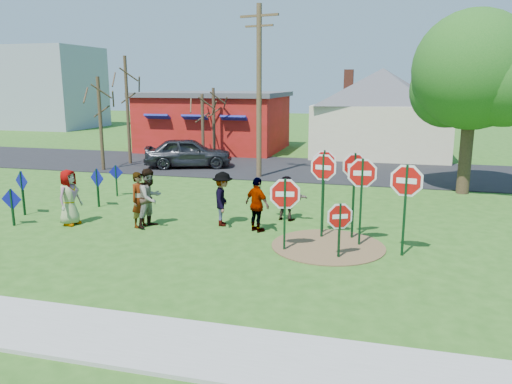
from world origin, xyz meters
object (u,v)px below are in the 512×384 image
person_b (140,200)px  suv (188,153)px  stop_sign_b (324,170)px  utility_pole (259,89)px  stop_sign_d (354,174)px  person_a (69,197)px  stop_sign_a (285,199)px  stop_sign_c (362,182)px  leafy_tree (476,77)px

person_b → suv: person_b is taller
stop_sign_b → suv: bearing=126.2°
person_b → suv: 11.32m
suv → utility_pole: utility_pole is taller
stop_sign_b → stop_sign_d: (0.92, -0.35, -0.01)m
person_a → person_b: 2.35m
stop_sign_a → person_a: (-7.23, 0.72, -0.54)m
stop_sign_a → suv: bearing=112.2°
stop_sign_c → utility_pole: (-5.35, 9.38, 2.40)m
stop_sign_c → stop_sign_b: bearing=133.8°
stop_sign_c → stop_sign_d: 0.66m
leafy_tree → utility_pole: bearing=171.8°
stop_sign_a → person_b: bearing=157.2°
stop_sign_b → utility_pole: 9.69m
stop_sign_b → stop_sign_d: bearing=-24.7°
utility_pole → leafy_tree: (9.24, -1.33, 0.52)m
person_b → leafy_tree: size_ratio=0.24×
person_a → utility_pole: 10.88m
leafy_tree → stop_sign_d: bearing=-119.1°
utility_pole → stop_sign_d: bearing=-59.8°
stop_sign_a → leafy_tree: size_ratio=0.29×
stop_sign_b → leafy_tree: size_ratio=0.36×
stop_sign_b → person_a: (-8.04, -1.17, -1.05)m
stop_sign_a → person_b: (-4.91, 1.07, -0.55)m
stop_sign_d → utility_pole: size_ratio=0.33×
stop_sign_b → utility_pole: (-4.19, 8.43, 2.28)m
person_a → utility_pole: bearing=-14.1°
stop_sign_d → leafy_tree: 8.97m
stop_sign_a → suv: size_ratio=0.46×
utility_pole → stop_sign_c: bearing=-60.3°
stop_sign_c → leafy_tree: 9.41m
stop_sign_b → stop_sign_c: 1.51m
stop_sign_c → stop_sign_d: stop_sign_d is taller
stop_sign_b → stop_sign_c: bearing=-43.2°
utility_pole → suv: bearing=158.8°
person_b → suv: size_ratio=0.38×
stop_sign_c → suv: size_ratio=0.57×
stop_sign_a → suv: stop_sign_a is taller
stop_sign_a → person_a: 7.28m
utility_pole → leafy_tree: bearing=-8.2°
leafy_tree → stop_sign_a: bearing=-123.1°
person_a → stop_sign_d: bearing=-77.0°
stop_sign_d → utility_pole: 10.41m
person_a → leafy_tree: bearing=-50.0°
stop_sign_a → stop_sign_b: 2.13m
stop_sign_a → stop_sign_b: (0.81, 1.90, 0.52)m
stop_sign_b → person_b: 5.88m
stop_sign_b → stop_sign_a: bearing=-117.2°
stop_sign_c → leafy_tree: bearing=57.2°
stop_sign_c → suv: (-9.72, 11.07, -1.01)m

